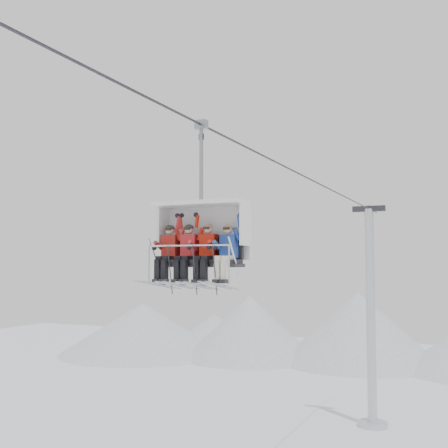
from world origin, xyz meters
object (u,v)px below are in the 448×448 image
at_px(chairlift_carrier, 203,233).
at_px(skier_far_right, 227,252).
at_px(skier_center_right, 206,251).
at_px(skier_center_left, 187,252).
at_px(lift_tower_right, 371,331).
at_px(skier_far_left, 168,252).

relative_size(chairlift_carrier, skier_far_right, 2.36).
bearing_deg(skier_center_right, skier_center_left, 180.00).
height_order(skier_center_right, skier_far_right, skier_center_right).
bearing_deg(lift_tower_right, skier_center_right, -89.42).
bearing_deg(chairlift_carrier, lift_tower_right, 90.00).
xyz_separation_m(skier_far_left, skier_far_right, (1.57, -0.00, -0.01)).
bearing_deg(skier_center_right, skier_far_right, -0.36).
height_order(skier_center_left, skier_center_right, same).
bearing_deg(lift_tower_right, chairlift_carrier, -90.00).
height_order(chairlift_carrier, skier_center_left, chairlift_carrier).
height_order(lift_tower_right, skier_far_left, lift_tower_right).
bearing_deg(chairlift_carrier, skier_center_right, -52.00).
xyz_separation_m(chairlift_carrier, skier_center_left, (-0.28, -0.30, -0.46)).
bearing_deg(skier_center_right, lift_tower_right, 90.58).
bearing_deg(skier_far_right, skier_center_right, 179.64).
bearing_deg(skier_far_right, lift_tower_right, 91.86).
height_order(chairlift_carrier, skier_far_right, chairlift_carrier).
xyz_separation_m(skier_center_right, skier_far_right, (0.52, -0.00, -0.01)).
relative_size(lift_tower_right, skier_far_left, 7.99).
distance_m(skier_center_left, skier_center_right, 0.51).
relative_size(chairlift_carrier, skier_center_left, 2.36).
relative_size(chairlift_carrier, skier_far_left, 2.36).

